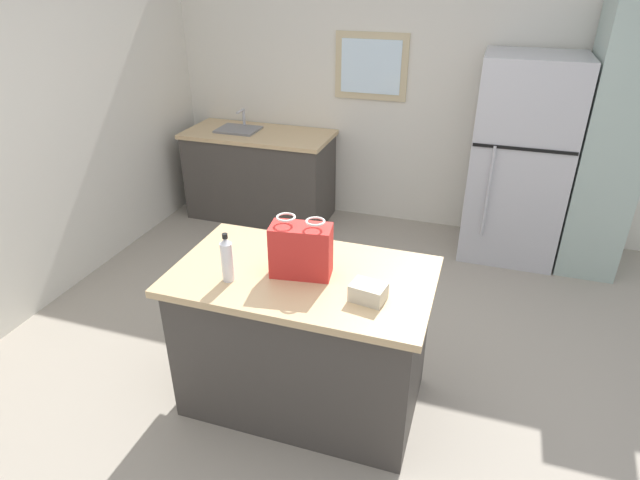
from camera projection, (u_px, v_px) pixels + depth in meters
ground at (335, 383)px, 3.34m from camera, size 6.20×6.20×0.00m
back_wall at (416, 89)px, 4.90m from camera, size 4.84×0.13×2.62m
kitchen_island at (304, 338)px, 3.03m from camera, size 1.40×0.83×0.88m
refrigerator at (519, 161)px, 4.48m from camera, size 0.79×0.73×1.73m
tall_cabinet at (609, 145)px, 4.21m from camera, size 0.46×0.65×2.14m
sink_counter at (260, 174)px, 5.37m from camera, size 1.45×0.68×1.07m
shopping_bag at (301, 250)px, 2.75m from camera, size 0.34×0.20×0.33m
small_box at (368, 292)px, 2.58m from camera, size 0.19×0.15×0.09m
bottle at (227, 259)px, 2.71m from camera, size 0.06×0.06×0.27m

